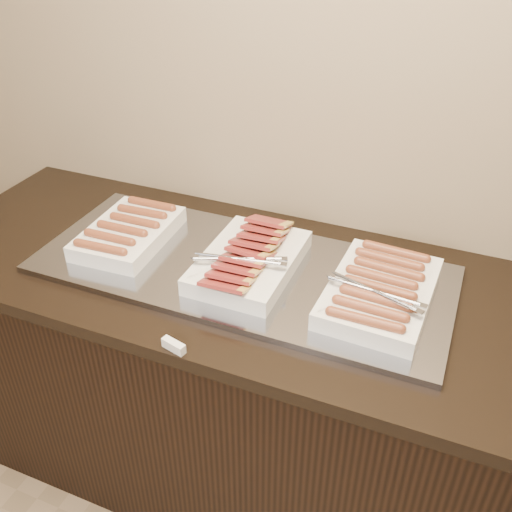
{
  "coord_description": "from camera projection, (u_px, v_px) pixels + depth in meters",
  "views": [
    {
      "loc": [
        0.54,
        0.9,
        1.86
      ],
      "look_at": [
        0.03,
        2.13,
        0.97
      ],
      "focal_mm": 40.0,
      "sensor_mm": 36.0,
      "label": 1
    }
  ],
  "objects": [
    {
      "name": "counter",
      "position": [
        249.0,
        383.0,
        1.9
      ],
      "size": [
        2.06,
        0.76,
        0.9
      ],
      "color": "black",
      "rests_on": "ground"
    },
    {
      "name": "warming_tray",
      "position": [
        241.0,
        270.0,
        1.65
      ],
      "size": [
        1.2,
        0.5,
        0.02
      ],
      "primitive_type": "cube",
      "color": "#90929D",
      "rests_on": "counter"
    },
    {
      "name": "dish_left",
      "position": [
        129.0,
        232.0,
        1.75
      ],
      "size": [
        0.24,
        0.35,
        0.07
      ],
      "rotation": [
        0.0,
        0.0,
        0.05
      ],
      "color": "white",
      "rests_on": "warming_tray"
    },
    {
      "name": "dish_center",
      "position": [
        249.0,
        260.0,
        1.62
      ],
      "size": [
        0.27,
        0.4,
        0.09
      ],
      "rotation": [
        0.0,
        0.0,
        0.0
      ],
      "color": "white",
      "rests_on": "warming_tray"
    },
    {
      "name": "dish_right",
      "position": [
        380.0,
        291.0,
        1.5
      ],
      "size": [
        0.28,
        0.4,
        0.08
      ],
      "rotation": [
        0.0,
        0.0,
        -0.04
      ],
      "color": "white",
      "rests_on": "warming_tray"
    },
    {
      "name": "label_holder",
      "position": [
        174.0,
        346.0,
        1.38
      ],
      "size": [
        0.07,
        0.03,
        0.03
      ],
      "primitive_type": "cube",
      "rotation": [
        0.0,
        0.0,
        -0.24
      ],
      "color": "white",
      "rests_on": "counter"
    }
  ]
}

